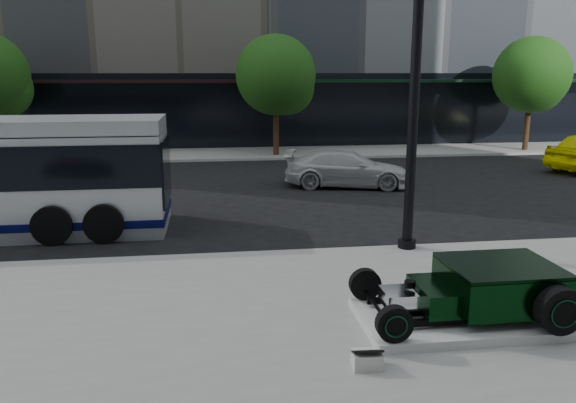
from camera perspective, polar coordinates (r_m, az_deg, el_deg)
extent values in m
plane|color=black|center=(14.77, 0.76, -2.91)|extent=(120.00, 120.00, 0.00)
cube|color=gray|center=(28.41, -3.45, 4.91)|extent=(70.00, 4.00, 0.12)
cube|color=black|center=(31.32, -22.60, 8.27)|extent=(22.00, 0.50, 4.00)
cube|color=black|center=(33.88, 18.96, 8.84)|extent=(24.00, 0.50, 4.00)
cube|color=black|center=(30.68, -23.14, 11.15)|extent=(22.00, 1.60, 0.15)
cube|color=black|center=(33.28, 19.64, 11.50)|extent=(24.00, 1.60, 0.15)
sphere|color=#11360E|center=(28.89, -26.99, 10.17)|extent=(2.60, 2.60, 2.60)
cylinder|color=black|center=(27.35, -1.22, 7.49)|extent=(0.28, 0.28, 2.60)
sphere|color=#11360E|center=(27.22, -1.25, 12.73)|extent=(3.80, 3.80, 3.80)
sphere|color=#11360E|center=(27.61, -0.05, 11.49)|extent=(2.60, 2.60, 2.60)
cylinder|color=black|center=(31.59, 23.11, 7.20)|extent=(0.28, 0.28, 2.60)
sphere|color=#11360E|center=(31.49, 23.52, 11.72)|extent=(3.80, 3.80, 3.80)
sphere|color=#11360E|center=(32.06, 24.08, 10.60)|extent=(2.60, 2.60, 2.60)
cube|color=silver|center=(9.66, 17.51, -11.16)|extent=(3.40, 1.80, 0.15)
cube|color=black|center=(9.22, 18.78, -11.25)|extent=(3.00, 0.08, 0.10)
cube|color=black|center=(9.97, 16.48, -9.23)|extent=(3.00, 0.08, 0.10)
cube|color=black|center=(9.71, 20.69, -7.95)|extent=(1.70, 1.45, 0.62)
cube|color=black|center=(9.60, 20.85, -6.10)|extent=(1.70, 1.45, 0.06)
cube|color=black|center=(9.29, 14.57, -9.24)|extent=(0.55, 1.05, 0.38)
cube|color=silver|center=(9.12, 11.30, -9.83)|extent=(0.55, 0.55, 0.34)
cylinder|color=black|center=(9.07, 12.28, -8.18)|extent=(0.18, 0.18, 0.10)
cylinder|color=black|center=(9.07, 9.14, -10.71)|extent=(0.06, 1.55, 0.06)
cylinder|color=black|center=(9.32, 25.88, -9.91)|extent=(0.72, 0.24, 0.72)
cylinder|color=black|center=(9.22, 26.31, -10.19)|extent=(0.37, 0.02, 0.37)
torus|color=#09321A|center=(9.21, 26.35, -10.22)|extent=(0.44, 0.02, 0.44)
cylinder|color=black|center=(10.67, 20.88, -6.59)|extent=(0.72, 0.24, 0.72)
cylinder|color=black|center=(10.77, 20.56, -6.38)|extent=(0.37, 0.02, 0.37)
torus|color=#09321A|center=(10.78, 20.53, -6.36)|extent=(0.44, 0.02, 0.44)
cylinder|color=black|center=(8.35, 10.74, -12.12)|extent=(0.54, 0.16, 0.54)
cylinder|color=black|center=(8.27, 10.93, -12.36)|extent=(0.28, 0.02, 0.28)
torus|color=#09321A|center=(8.26, 10.96, -12.40)|extent=(0.34, 0.02, 0.34)
cylinder|color=black|center=(9.71, 7.83, -8.31)|extent=(0.54, 0.16, 0.54)
cylinder|color=black|center=(9.79, 7.69, -8.13)|extent=(0.28, 0.02, 0.28)
torus|color=#09321A|center=(9.80, 7.67, -8.11)|extent=(0.34, 0.02, 0.34)
cube|color=silver|center=(8.01, 8.03, -15.63)|extent=(0.42, 0.32, 0.22)
cube|color=black|center=(7.95, 8.06, -14.83)|extent=(0.42, 0.31, 0.15)
cylinder|color=black|center=(12.63, 12.76, 11.67)|extent=(0.22, 0.22, 7.41)
cylinder|color=black|center=(13.20, 11.98, -4.19)|extent=(0.41, 0.41, 0.19)
cube|color=black|center=(15.12, -12.28, 3.19)|extent=(0.06, 2.30, 1.70)
cylinder|color=black|center=(14.54, -22.84, -2.25)|extent=(0.96, 0.28, 0.96)
cylinder|color=black|center=(16.99, -20.65, 0.03)|extent=(0.96, 0.28, 0.96)
cylinder|color=black|center=(14.27, -18.19, -2.15)|extent=(0.96, 0.28, 0.96)
cylinder|color=black|center=(16.76, -16.65, 0.15)|extent=(0.96, 0.28, 0.96)
imported|color=silver|center=(20.39, 6.02, 3.34)|extent=(4.79, 2.79, 1.30)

